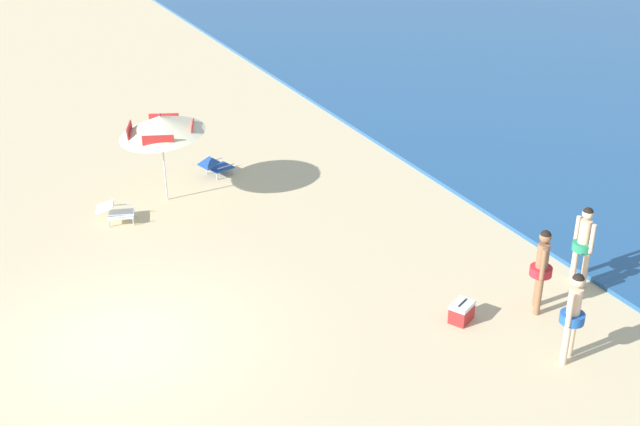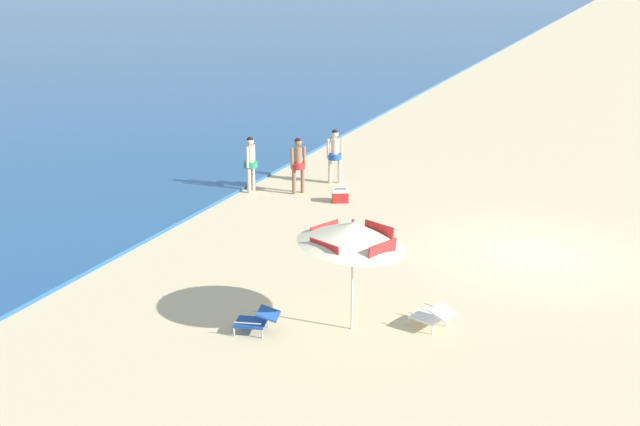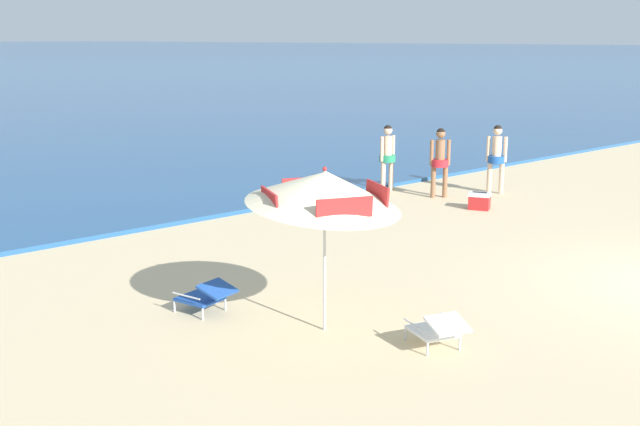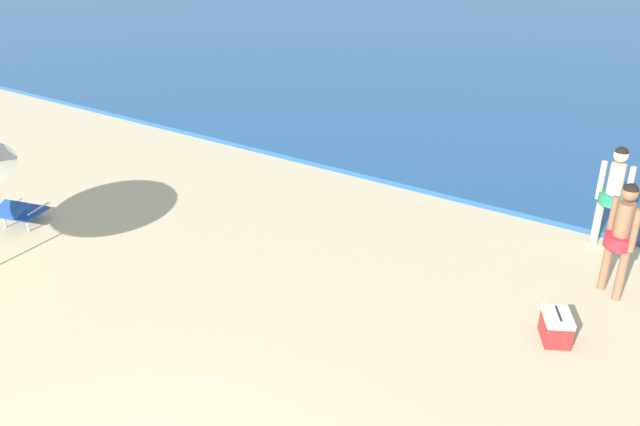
# 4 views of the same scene
# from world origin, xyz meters

# --- Properties ---
(lounge_chair_beside_umbrella) EXTENTS (0.73, 0.97, 0.50)m
(lounge_chair_beside_umbrella) POSITION_xyz_m (-6.57, 4.32, 0.28)
(lounge_chair_beside_umbrella) COLOR #1E4799
(lounge_chair_beside_umbrella) RESTS_ON ground
(person_standing_near_shore) EXTENTS (0.53, 0.43, 1.76)m
(person_standing_near_shore) POSITION_xyz_m (2.20, 9.08, 1.02)
(person_standing_near_shore) COLOR beige
(person_standing_near_shore) RESTS_ON ground
(person_standing_beside) EXTENTS (0.44, 0.43, 1.78)m
(person_standing_beside) POSITION_xyz_m (2.60, 7.62, 1.03)
(person_standing_beside) COLOR #8C6042
(person_standing_beside) RESTS_ON ground
(cooler_box) EXTENTS (0.54, 0.60, 0.43)m
(cooler_box) POSITION_xyz_m (2.24, 6.07, 0.20)
(cooler_box) COLOR red
(cooler_box) RESTS_ON ground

